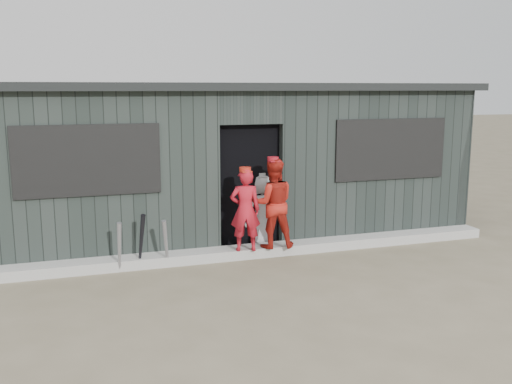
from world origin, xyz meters
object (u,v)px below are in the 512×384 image
object	(u,v)px
bat_right	(141,242)
bat_mid	(166,244)
player_red_left	(245,210)
player_grey_back	(261,211)
bat_left	(119,248)
player_red_right	(273,203)
dugout	(226,160)

from	to	relation	value
bat_right	bat_mid	bearing A→B (deg)	-12.09
player_red_left	player_grey_back	world-z (taller)	player_red_left
bat_left	player_red_left	size ratio (longest dim) A/B	0.61
bat_left	bat_right	distance (m)	0.32
bat_left	player_grey_back	world-z (taller)	player_grey_back
bat_right	player_red_left	bearing A→B (deg)	-0.97
bat_right	player_red_right	size ratio (longest dim) A/B	0.60
bat_left	bat_right	xyz separation A→B (m)	(0.31, 0.09, 0.04)
player_grey_back	bat_left	bearing A→B (deg)	-12.59
player_red_left	dugout	xyz separation A→B (m)	(0.22, 1.85, 0.52)
bat_left	bat_mid	distance (m)	0.65
bat_mid	player_grey_back	bearing A→B (deg)	20.42
bat_right	dugout	bearing A→B (deg)	46.26
player_grey_back	dugout	bearing A→B (deg)	-108.30
bat_right	player_grey_back	size ratio (longest dim) A/B	0.68
player_red_right	dugout	size ratio (longest dim) A/B	0.16
player_red_left	bat_mid	bearing A→B (deg)	13.78
bat_right	bat_left	bearing A→B (deg)	-164.13
bat_mid	player_red_right	bearing A→B (deg)	3.33
bat_left	dugout	world-z (taller)	dugout
player_red_left	player_red_right	bearing A→B (deg)	-162.20
player_grey_back	dugout	size ratio (longest dim) A/B	0.15
bat_mid	bat_right	bearing A→B (deg)	167.91
bat_left	player_grey_back	distance (m)	2.37
bat_mid	dugout	world-z (taller)	dugout
dugout	player_red_right	bearing A→B (deg)	-82.57
bat_right	player_red_right	world-z (taller)	player_red_right
bat_mid	player_red_right	xyz separation A→B (m)	(1.64, 0.10, 0.46)
dugout	bat_left	bearing A→B (deg)	-137.07
bat_left	dugout	distance (m)	2.95
bat_right	player_red_left	distance (m)	1.57
player_red_right	player_grey_back	bearing A→B (deg)	-77.89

